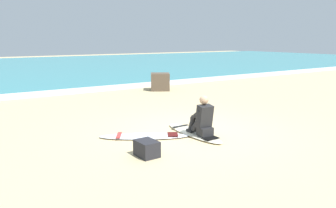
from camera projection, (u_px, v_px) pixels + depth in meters
The scene contains 8 objects.
ground_plane at pixel (190, 131), 8.30m from camera, with size 80.00×80.00×0.00m, color #CCB584.
sea at pixel (26, 68), 25.86m from camera, with size 80.00×28.00×0.10m, color teal.
breaking_foam at pixel (86, 90), 14.62m from camera, with size 80.00×0.90×0.11m, color white.
surfboard_main at pixel (194, 133), 8.06m from camera, with size 0.56×2.06×0.08m.
surfer_seated at pixel (202, 120), 7.72m from camera, with size 0.40×0.72×0.95m.
surfboard_spare_near at pixel (144, 136), 7.79m from camera, with size 2.09×1.53×0.08m.
shoreline_rock at pixel (160, 82), 14.83m from camera, with size 0.79×0.82×0.77m, color brown.
beach_bag at pixel (147, 148), 6.53m from camera, with size 0.36×0.48×0.32m, color #232328.
Camera 1 is at (-4.86, -6.38, 2.31)m, focal length 35.12 mm.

